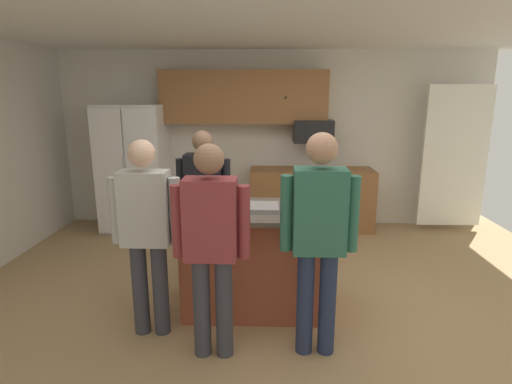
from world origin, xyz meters
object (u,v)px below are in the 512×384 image
object	(u,v)px
person_guest_left	(319,231)
mug_ceramic_white	(198,207)
kitchen_island	(255,258)
glass_short_whisky	(209,196)
person_guest_by_door	(204,196)
glass_dark_ale	(305,209)
person_guest_right	(146,226)
mug_blue_stoneware	(215,209)
serving_tray	(254,207)
person_elder_center	(211,239)
tumbler_amber	(309,204)
microwave_over_range	(313,131)
refrigerator	(134,168)

from	to	relation	value
person_guest_left	mug_ceramic_white	distance (m)	1.11
kitchen_island	glass_short_whisky	bearing A→B (deg)	161.59
glass_short_whisky	person_guest_by_door	bearing A→B (deg)	104.59
glass_short_whisky	glass_dark_ale	distance (m)	0.95
person_guest_right	glass_dark_ale	distance (m)	1.29
mug_blue_stoneware	glass_dark_ale	bearing A→B (deg)	-6.13
person_guest_by_door	person_guest_right	bearing A→B (deg)	-55.75
mug_blue_stoneware	serving_tray	xyz separation A→B (m)	(0.33, 0.14, -0.03)
person_guest_right	serving_tray	xyz separation A→B (m)	(0.84, 0.42, 0.05)
person_guest_by_door	glass_short_whisky	xyz separation A→B (m)	(0.13, -0.50, 0.13)
person_elder_center	mug_ceramic_white	world-z (taller)	person_elder_center
tumbler_amber	person_guest_left	bearing A→B (deg)	-88.75
kitchen_island	serving_tray	bearing A→B (deg)	-105.23
glass_short_whisky	tumbler_amber	distance (m)	0.93
kitchen_island	glass_short_whisky	size ratio (longest dim) A/B	8.73
microwave_over_range	mug_ceramic_white	bearing A→B (deg)	-115.68
refrigerator	person_elder_center	size ratio (longest dim) A/B	1.12
serving_tray	glass_dark_ale	bearing A→B (deg)	-27.64
kitchen_island	glass_dark_ale	xyz separation A→B (m)	(0.42, -0.26, 0.56)
kitchen_island	mug_blue_stoneware	size ratio (longest dim) A/B	11.80
person_guest_by_door	person_guest_left	bearing A→B (deg)	-2.44
refrigerator	glass_short_whisky	bearing A→B (deg)	-56.52
mug_ceramic_white	mug_blue_stoneware	xyz separation A→B (m)	(0.15, -0.02, -0.00)
microwave_over_range	glass_dark_ale	world-z (taller)	microwave_over_range
microwave_over_range	kitchen_island	bearing A→B (deg)	-107.22
person_guest_left	person_elder_center	size ratio (longest dim) A/B	1.05
person_guest_by_door	person_elder_center	xyz separation A→B (m)	(0.27, -1.38, 0.02)
person_guest_right	microwave_over_range	bearing A→B (deg)	32.85
person_guest_left	glass_short_whisky	bearing A→B (deg)	12.35
refrigerator	person_guest_right	xyz separation A→B (m)	(1.00, -2.74, 0.03)
kitchen_island	serving_tray	xyz separation A→B (m)	(-0.01, -0.03, 0.50)
mug_ceramic_white	mug_blue_stoneware	bearing A→B (deg)	-9.42
glass_short_whisky	mug_ceramic_white	distance (m)	0.30
mug_blue_stoneware	tumbler_amber	bearing A→B (deg)	8.94
person_elder_center	glass_dark_ale	bearing A→B (deg)	-34.60
refrigerator	person_elder_center	xyz separation A→B (m)	(1.56, -3.03, 0.03)
mug_blue_stoneware	person_guest_right	bearing A→B (deg)	-151.59
mug_ceramic_white	serving_tray	xyz separation A→B (m)	(0.48, 0.12, -0.03)
person_elder_center	serving_tray	world-z (taller)	person_elder_center
mug_blue_stoneware	tumbler_amber	size ratio (longest dim) A/B	0.92
person_elder_center	glass_dark_ale	size ratio (longest dim) A/B	10.49
person_elder_center	tumbler_amber	world-z (taller)	person_elder_center
mug_blue_stoneware	serving_tray	bearing A→B (deg)	23.67
microwave_over_range	glass_dark_ale	xyz separation A→B (m)	(-0.32, -2.67, -0.41)
kitchen_island	glass_dark_ale	size ratio (longest dim) A/B	9.02
mug_ceramic_white	tumbler_amber	distance (m)	0.97
person_guest_right	glass_short_whisky	world-z (taller)	person_guest_right
person_elder_center	glass_dark_ale	distance (m)	0.87
refrigerator	tumbler_amber	xyz separation A→B (m)	(2.33, -2.34, 0.12)
refrigerator	mug_ceramic_white	xyz separation A→B (m)	(1.37, -2.44, 0.10)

